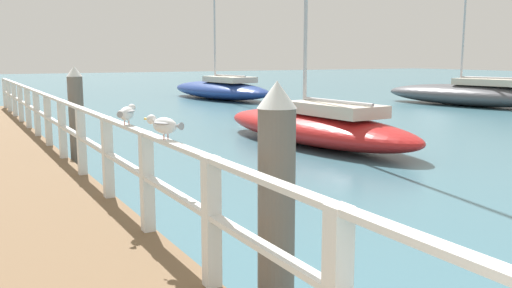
{
  "coord_description": "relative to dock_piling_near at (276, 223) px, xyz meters",
  "views": [
    {
      "loc": [
        -0.24,
        0.22,
        2.31
      ],
      "look_at": [
        3.93,
        7.71,
        0.94
      ],
      "focal_mm": 38.57,
      "sensor_mm": 36.0,
      "label": 1
    }
  ],
  "objects": [
    {
      "name": "boat_0",
      "position": [
        19.44,
        14.41,
        -0.52
      ],
      "size": [
        4.16,
        9.09,
        10.32
      ],
      "rotation": [
        0.0,
        0.0,
        0.19
      ],
      "color": "#4C4C51",
      "rests_on": "ground_plane"
    },
    {
      "name": "seagull_background",
      "position": [
        -0.38,
        2.55,
        0.62
      ],
      "size": [
        0.31,
        0.41,
        0.21
      ],
      "rotation": [
        0.0,
        0.0,
        5.66
      ],
      "color": "white",
      "rests_on": "pier_railing"
    },
    {
      "name": "dock_piling_near",
      "position": [
        0.0,
        0.0,
        0.0
      ],
      "size": [
        0.29,
        0.29,
        2.14
      ],
      "color": "#6B6056",
      "rests_on": "ground_plane"
    },
    {
      "name": "dock_piling_far",
      "position": [
        0.0,
        7.27,
        0.0
      ],
      "size": [
        0.29,
        0.29,
        2.14
      ],
      "color": "#6B6056",
      "rests_on": "ground_plane"
    },
    {
      "name": "pier_railing",
      "position": [
        -0.38,
        7.39,
        0.09
      ],
      "size": [
        0.12,
        20.51,
        1.03
      ],
      "color": "silver",
      "rests_on": "pier_deck"
    },
    {
      "name": "seagull_foreground",
      "position": [
        -0.38,
        1.33,
        0.62
      ],
      "size": [
        0.25,
        0.45,
        0.21
      ],
      "rotation": [
        0.0,
        0.0,
        0.42
      ],
      "color": "white",
      "rests_on": "pier_railing"
    },
    {
      "name": "boat_2",
      "position": [
        6.36,
        8.54,
        -0.59
      ],
      "size": [
        2.68,
        7.51,
        9.74
      ],
      "rotation": [
        0.0,
        0.0,
        0.06
      ],
      "color": "red",
      "rests_on": "ground_plane"
    },
    {
      "name": "boat_1",
      "position": [
        10.9,
        23.93,
        -0.55
      ],
      "size": [
        3.66,
        8.81,
        9.63
      ],
      "rotation": [
        0.0,
        0.0,
        0.11
      ],
      "color": "navy",
      "rests_on": "ground_plane"
    }
  ]
}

